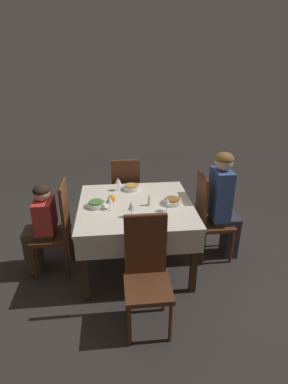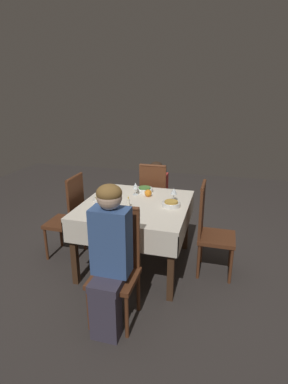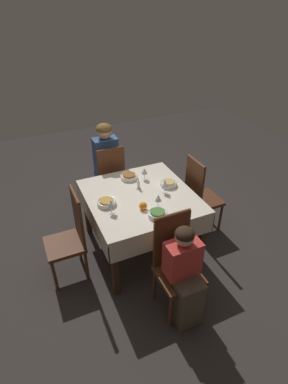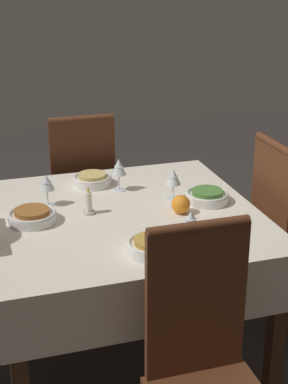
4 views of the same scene
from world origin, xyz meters
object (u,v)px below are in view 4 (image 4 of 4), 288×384
object	(u,v)px
candle_centerpiece	(89,204)
bowl_west	(207,196)
bowl_east	(32,216)
wine_glass_north	(191,221)
wine_glass_east	(47,183)
dining_table	(122,232)
chair_north	(205,365)
chair_south	(81,194)
bowl_north	(153,246)
bowl_south	(92,179)
wine_glass_west	(173,178)
chair_west	(287,235)
orange_fruit	(181,204)
wine_glass_south	(119,168)

from	to	relation	value
candle_centerpiece	bowl_west	bearing A→B (deg)	176.88
bowl_east	wine_glass_north	xyz separation A→B (m)	(-0.54, 0.40, 0.08)
wine_glass_east	wine_glass_north	size ratio (longest dim) A/B	0.97
dining_table	chair_north	bearing A→B (deg)	94.86
bowl_east	wine_glass_east	bearing A→B (deg)	-118.86
chair_south	bowl_east	bearing A→B (deg)	65.59
bowl_east	bowl_north	xyz separation A→B (m)	(-0.39, 0.40, 0.00)
bowl_east	bowl_south	world-z (taller)	same
wine_glass_west	wine_glass_north	distance (m)	0.47
chair_west	orange_fruit	size ratio (longest dim) A/B	12.33
bowl_north	bowl_south	world-z (taller)	same
chair_south	wine_glass_east	size ratio (longest dim) A/B	7.01
bowl_east	wine_glass_west	distance (m)	0.64
bowl_west	bowl_south	world-z (taller)	same
bowl_west	bowl_east	bearing A→B (deg)	-0.97
wine_glass_east	bowl_north	size ratio (longest dim) A/B	0.74
chair_north	candle_centerpiece	xyz separation A→B (m)	(0.20, -0.83, 0.26)
chair_north	bowl_west	world-z (taller)	chair_north
bowl_east	bowl_south	bearing A→B (deg)	-133.65
bowl_west	wine_glass_east	bearing A→B (deg)	-13.93
candle_centerpiece	orange_fruit	size ratio (longest dim) A/B	1.48
chair_north	bowl_south	bearing A→B (deg)	95.58
candle_centerpiece	orange_fruit	bearing A→B (deg)	163.48
wine_glass_east	chair_south	bearing A→B (deg)	-113.21
bowl_east	wine_glass_east	size ratio (longest dim) A/B	1.40
chair_south	orange_fruit	world-z (taller)	chair_south
wine_glass_east	wine_glass_south	xyz separation A→B (m)	(-0.35, -0.08, 0.01)
bowl_north	wine_glass_south	size ratio (longest dim) A/B	1.24
bowl_north	chair_north	bearing A→B (deg)	96.89
dining_table	orange_fruit	bearing A→B (deg)	162.96
wine_glass_west	candle_centerpiece	bearing A→B (deg)	6.23
wine_glass_west	bowl_north	xyz separation A→B (m)	(0.24, 0.46, -0.07)
wine_glass_south	wine_glass_west	bearing A→B (deg)	138.74
bowl_east	wine_glass_north	bearing A→B (deg)	143.48
chair_south	wine_glass_east	xyz separation A→B (m)	(0.26, 0.61, 0.32)
wine_glass_west	chair_south	bearing A→B (deg)	-67.92
wine_glass_east	chair_west	bearing A→B (deg)	170.24
chair_west	wine_glass_south	xyz separation A→B (m)	(0.75, -0.27, 0.32)
chair_west	wine_glass_east	world-z (taller)	chair_west
chair_south	bowl_south	world-z (taller)	chair_south
wine_glass_north	wine_glass_south	distance (m)	0.65
bowl_south	orange_fruit	world-z (taller)	orange_fruit
bowl_north	wine_glass_north	bearing A→B (deg)	-179.58
bowl_west	bowl_south	distance (m)	0.57
bowl_east	bowl_south	xyz separation A→B (m)	(-0.33, -0.34, 0.00)
wine_glass_west	bowl_east	bearing A→B (deg)	5.31
bowl_west	chair_north	bearing A→B (deg)	67.47
chair_west	wine_glass_west	world-z (taller)	chair_west
chair_north	wine_glass_north	bearing A→B (deg)	76.46
wine_glass_west	orange_fruit	size ratio (longest dim) A/B	1.78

